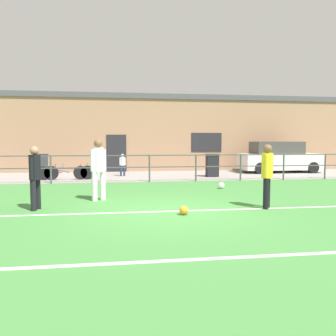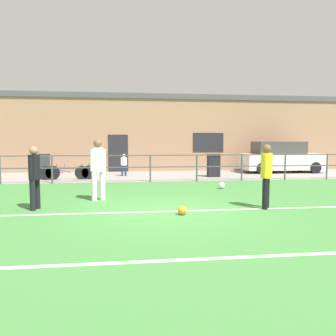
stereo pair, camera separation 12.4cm
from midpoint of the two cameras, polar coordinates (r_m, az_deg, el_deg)
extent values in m
cube|color=#42843D|center=(8.10, -0.08, -7.64)|extent=(60.00, 44.00, 0.04)
cube|color=white|center=(8.11, -0.09, -7.46)|extent=(36.00, 0.11, 0.00)
cube|color=white|center=(4.95, 5.40, -15.35)|extent=(36.00, 0.11, 0.00)
cube|color=gray|center=(16.47, -4.14, -1.36)|extent=(48.00, 5.00, 0.02)
cylinder|color=#474C51|center=(14.19, -19.79, -0.26)|extent=(0.07, 0.07, 1.15)
cylinder|color=#474C51|center=(13.92, -11.70, -0.17)|extent=(0.07, 0.07, 1.15)
cylinder|color=#474C51|center=(13.93, -3.47, -0.09)|extent=(0.07, 0.07, 1.15)
cylinder|color=#474C51|center=(14.23, 4.59, 0.00)|extent=(0.07, 0.07, 1.15)
cylinder|color=#474C51|center=(14.79, 12.17, 0.09)|extent=(0.07, 0.07, 1.15)
cylinder|color=#474C51|center=(15.59, 19.09, 0.16)|extent=(0.07, 0.07, 1.15)
cylinder|color=#474C51|center=(16.60, 25.25, 0.23)|extent=(0.07, 0.07, 1.15)
cube|color=#474C51|center=(13.90, -3.48, 2.19)|extent=(36.00, 0.04, 0.04)
cube|color=#474C51|center=(13.93, -3.47, 0.15)|extent=(36.00, 0.04, 0.04)
cube|color=#A37A5B|center=(20.08, -4.88, 5.55)|extent=(28.00, 2.40, 4.13)
cube|color=#232328|center=(18.84, -9.06, 2.50)|extent=(1.10, 0.04, 2.10)
cube|color=#232328|center=(19.44, 6.47, 4.42)|extent=(1.80, 0.04, 1.10)
cube|color=#4C4C51|center=(20.24, -4.93, 11.83)|extent=(28.00, 2.56, 0.30)
cylinder|color=black|center=(8.97, -21.88, -4.21)|extent=(0.14, 0.14, 0.75)
cylinder|color=black|center=(8.77, -22.58, -4.43)|extent=(0.14, 0.14, 0.75)
cylinder|color=black|center=(8.80, -22.36, 0.10)|extent=(0.28, 0.28, 0.62)
sphere|color=#A37556|center=(8.78, -22.44, 2.80)|extent=(0.21, 0.21, 0.21)
cylinder|color=black|center=(8.95, -21.86, 0.07)|extent=(0.10, 0.10, 0.55)
cylinder|color=black|center=(8.65, -22.86, -0.10)|extent=(0.10, 0.10, 0.55)
cylinder|color=white|center=(9.69, -12.90, -3.12)|extent=(0.15, 0.15, 0.84)
cylinder|color=white|center=(9.81, -11.52, -3.01)|extent=(0.15, 0.15, 0.84)
cylinder|color=white|center=(9.68, -12.28, 1.42)|extent=(0.31, 0.31, 0.69)
sphere|color=brown|center=(9.67, -12.33, 4.16)|extent=(0.24, 0.24, 0.24)
cylinder|color=white|center=(9.60, -13.28, 1.26)|extent=(0.11, 0.11, 0.62)
cylinder|color=white|center=(9.76, -11.30, 1.35)|extent=(0.11, 0.11, 0.62)
cylinder|color=black|center=(8.90, 16.37, -4.07)|extent=(0.14, 0.14, 0.77)
cylinder|color=black|center=(8.67, 16.13, -4.29)|extent=(0.14, 0.14, 0.77)
cylinder|color=gold|center=(8.71, 16.35, 0.41)|extent=(0.28, 0.28, 0.64)
sphere|color=brown|center=(8.69, 16.41, 3.22)|extent=(0.22, 0.22, 0.22)
cylinder|color=gold|center=(8.88, 16.51, 0.36)|extent=(0.10, 0.10, 0.57)
cylinder|color=gold|center=(8.54, 16.18, 0.22)|extent=(0.10, 0.10, 0.57)
sphere|color=orange|center=(7.72, 2.29, -7.30)|extent=(0.21, 0.21, 0.21)
sphere|color=white|center=(12.14, 8.87, -2.99)|extent=(0.23, 0.23, 0.23)
cylinder|color=#232D4C|center=(16.42, -7.77, -0.47)|extent=(0.09, 0.09, 0.52)
cylinder|color=#232D4C|center=(16.41, -8.33, -0.48)|extent=(0.09, 0.09, 0.52)
cylinder|color=white|center=(16.38, -8.07, 1.17)|extent=(0.19, 0.19, 0.43)
sphere|color=beige|center=(16.37, -8.08, 2.18)|extent=(0.15, 0.15, 0.15)
cylinder|color=white|center=(16.39, -7.66, 1.14)|extent=(0.07, 0.07, 0.38)
cylinder|color=white|center=(16.38, -8.47, 1.13)|extent=(0.07, 0.07, 0.38)
cube|color=silver|center=(19.31, 18.54, 1.08)|extent=(4.39, 1.71, 0.87)
cube|color=#43413E|center=(19.18, 18.01, 3.36)|extent=(2.63, 1.44, 0.66)
cylinder|color=black|center=(17.95, 15.42, -0.04)|extent=(0.60, 0.18, 0.60)
cylinder|color=black|center=(19.33, 23.57, 0.06)|extent=(0.60, 0.18, 0.60)
cylinder|color=black|center=(19.47, 13.50, 0.34)|extent=(0.60, 0.18, 0.60)
cylinder|color=black|center=(20.75, 21.20, 0.41)|extent=(0.60, 0.18, 0.60)
cylinder|color=black|center=(15.50, -20.91, -0.85)|extent=(0.61, 0.04, 0.61)
cylinder|color=black|center=(15.23, -15.09, -0.80)|extent=(0.61, 0.04, 0.61)
cube|color=maroon|center=(15.33, -18.04, -0.09)|extent=(1.24, 0.04, 0.04)
cube|color=maroon|center=(15.41, -19.48, -0.47)|extent=(0.78, 0.03, 0.22)
cylinder|color=maroon|center=(15.37, -19.07, 0.27)|extent=(0.03, 0.03, 0.20)
cylinder|color=maroon|center=(15.20, -15.11, 0.20)|extent=(0.03, 0.03, 0.28)
cylinder|color=black|center=(15.43, -19.68, -0.81)|extent=(0.62, 0.04, 0.62)
cylinder|color=black|center=(15.19, -13.92, -0.76)|extent=(0.62, 0.04, 0.62)
cube|color=#234C99|center=(15.27, -16.84, -0.03)|extent=(1.22, 0.04, 0.04)
cube|color=#234C99|center=(15.35, -18.27, -0.42)|extent=(0.76, 0.03, 0.23)
cylinder|color=#234C99|center=(15.31, -17.86, 0.33)|extent=(0.03, 0.03, 0.20)
cylinder|color=#234C99|center=(15.17, -13.94, 0.27)|extent=(0.03, 0.03, 0.28)
cube|color=#33383D|center=(17.50, -21.11, 0.38)|extent=(0.51, 0.43, 1.01)
cube|color=#282C30|center=(17.48, -21.16, 2.15)|extent=(0.54, 0.46, 0.08)
cube|color=black|center=(16.03, 7.41, 0.31)|extent=(0.55, 0.46, 1.02)
cube|color=black|center=(16.00, 7.43, 2.27)|extent=(0.58, 0.50, 0.08)
camera|label=1|loc=(0.06, -90.33, -0.03)|focal=35.36mm
camera|label=2|loc=(0.06, 89.67, 0.03)|focal=35.36mm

